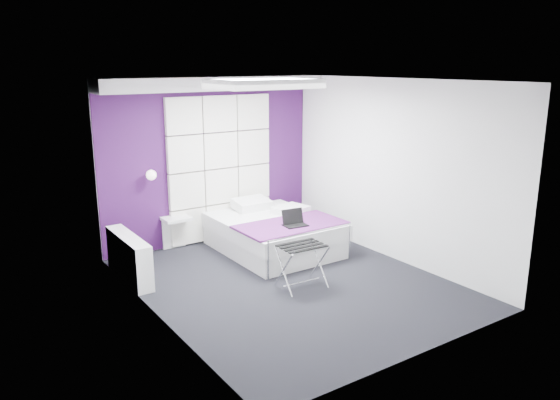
% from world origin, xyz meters
% --- Properties ---
extents(floor, '(4.40, 4.40, 0.00)m').
position_xyz_m(floor, '(0.00, 0.00, 0.00)').
color(floor, black).
rests_on(floor, ground).
extents(ceiling, '(4.40, 4.40, 0.00)m').
position_xyz_m(ceiling, '(0.00, 0.00, 2.60)').
color(ceiling, white).
rests_on(ceiling, wall_back).
extents(wall_back, '(3.60, 0.00, 3.60)m').
position_xyz_m(wall_back, '(0.00, 2.20, 1.30)').
color(wall_back, silver).
rests_on(wall_back, floor).
extents(wall_left, '(0.00, 4.40, 4.40)m').
position_xyz_m(wall_left, '(-1.80, 0.00, 1.30)').
color(wall_left, silver).
rests_on(wall_left, floor).
extents(wall_right, '(0.00, 4.40, 4.40)m').
position_xyz_m(wall_right, '(1.80, 0.00, 1.30)').
color(wall_right, silver).
rests_on(wall_right, floor).
extents(accent_wall, '(3.58, 0.02, 2.58)m').
position_xyz_m(accent_wall, '(0.00, 2.19, 1.30)').
color(accent_wall, '#360F42').
rests_on(accent_wall, wall_back).
extents(soffit, '(3.58, 0.50, 0.20)m').
position_xyz_m(soffit, '(0.00, 1.95, 2.50)').
color(soffit, white).
rests_on(soffit, wall_back).
extents(headboard, '(1.80, 0.08, 2.30)m').
position_xyz_m(headboard, '(0.15, 2.14, 1.17)').
color(headboard, silver).
rests_on(headboard, wall_back).
extents(skylight, '(1.36, 0.86, 0.12)m').
position_xyz_m(skylight, '(0.00, 0.60, 2.55)').
color(skylight, white).
rests_on(skylight, ceiling).
extents(wall_lamp, '(0.15, 0.15, 0.15)m').
position_xyz_m(wall_lamp, '(-1.05, 2.06, 1.22)').
color(wall_lamp, white).
rests_on(wall_lamp, wall_back).
extents(radiator, '(0.22, 1.20, 0.60)m').
position_xyz_m(radiator, '(-1.69, 1.30, 0.30)').
color(radiator, white).
rests_on(radiator, floor).
extents(bed, '(1.57, 1.89, 0.67)m').
position_xyz_m(bed, '(0.52, 1.19, 0.28)').
color(bed, white).
rests_on(bed, floor).
extents(nightstand, '(0.41, 0.32, 0.05)m').
position_xyz_m(nightstand, '(-0.69, 2.02, 0.50)').
color(nightstand, white).
rests_on(nightstand, wall_back).
extents(luggage_rack, '(0.57, 0.42, 0.56)m').
position_xyz_m(luggage_rack, '(0.05, -0.19, 0.28)').
color(luggage_rack, silver).
rests_on(luggage_rack, floor).
extents(laptop, '(0.33, 0.24, 0.24)m').
position_xyz_m(laptop, '(0.52, 0.66, 0.59)').
color(laptop, black).
rests_on(laptop, bed).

